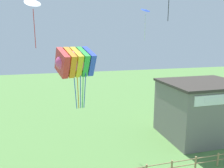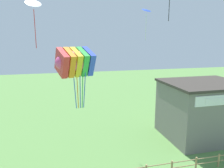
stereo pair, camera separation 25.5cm
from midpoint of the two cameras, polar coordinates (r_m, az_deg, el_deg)
The scene contains 4 objects.
seaside_building at distance 24.36m, azimuth 21.95°, elevation -6.10°, with size 7.82×6.51×5.76m.
kite_rainbow_parafoil at distance 14.41m, azimuth -10.06°, elevation 5.67°, with size 3.09×2.62×4.09m.
kite_blue_delta at distance 19.98m, azimuth 8.36°, elevation 18.11°, with size 1.03×1.00×2.79m.
kite_white_delta at distance 17.30m, azimuth -20.42°, elevation 19.02°, with size 1.38×1.30×3.54m.
Camera 1 is at (-4.06, -6.31, 10.00)m, focal length 35.00 mm.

